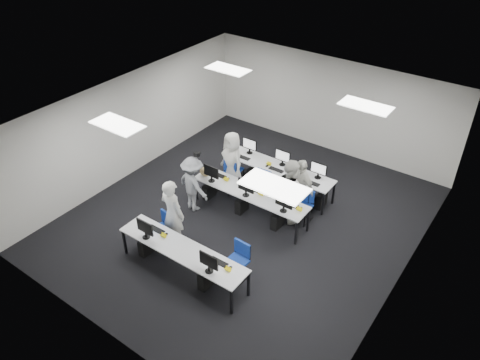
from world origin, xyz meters
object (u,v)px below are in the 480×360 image
Objects in this scene: chair_3 at (260,192)px; chair_7 at (304,204)px; desk_mid at (250,193)px; chair_2 at (227,182)px; student_0 at (173,213)px; student_3 at (300,186)px; chair_5 at (234,175)px; desk_front at (182,251)px; chair_0 at (163,235)px; chair_1 at (237,267)px; chair_6 at (270,193)px; student_2 at (232,161)px; student_1 at (290,190)px; chair_4 at (303,211)px; photographer at (193,184)px.

chair_7 is at bearing 8.95° from chair_3.
chair_2 is at bearing 154.71° from desk_mid.
desk_mid is 1.50m from chair_7.
student_0 is 1.15× the size of student_3.
desk_mid is 1.59m from chair_5.
student_3 is at bearing 74.80° from desk_front.
chair_1 is at bearing 13.59° from chair_0.
chair_1 is at bearing -55.13° from chair_6.
chair_0 is 0.51× the size of student_2.
student_1 is (0.75, -0.28, 0.57)m from chair_6.
chair_1 is 2.59m from student_1.
chair_6 reaches higher than chair_5.
chair_2 is at bearing 110.06° from desk_front.
chair_6 is at bearing 77.83° from chair_0.
chair_4 reaches higher than chair_7.
chair_6 is (-0.93, 2.80, -0.00)m from chair_1.
chair_2 is 2.27m from chair_7.
student_0 is at bearing 79.46° from student_1.
chair_7 is (2.29, -0.01, -0.01)m from chair_5.
chair_7 is (2.14, 3.10, -0.02)m from chair_0.
student_1 reaches higher than chair_2.
student_3 is (0.95, 3.50, 0.11)m from desk_front.
chair_1 is 1.05× the size of chair_5.
chair_5 is at bearing 130.38° from chair_1.
chair_3 is 1.04× the size of chair_5.
chair_6 is 0.98m from student_3.
chair_0 is at bearing -94.84° from chair_6.
student_2 is at bearing -79.69° from student_0.
desk_mid is 2.14m from student_0.
student_0 is at bearing 142.47° from desk_front.
chair_5 is at bearing 132.26° from student_2.
desk_front is at bearing -109.73° from chair_7.
chair_5 is (-0.06, 0.41, -0.00)m from chair_2.
chair_0 is 0.51× the size of student_1.
chair_5 is 0.60m from student_2.
desk_mid is at bearing -83.09° from chair_3.
chair_6 is at bearing 20.56° from student_2.
student_0 is 1.17× the size of photographer.
chair_4 is at bearing 59.84° from chair_0.
chair_5 is 2.99m from student_0.
student_0 reaches higher than student_2.
student_0 is at bearing -108.80° from chair_3.
desk_front is at bearing -13.67° from chair_0.
chair_2 is 0.50× the size of student_1.
chair_3 is 0.53× the size of student_2.
student_2 is 1.08× the size of student_3.
chair_4 is 0.51× the size of student_2.
chair_2 is at bearing 133.85° from chair_1.
chair_4 is 0.48× the size of student_0.
photographer is at bearing -78.56° from student_2.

